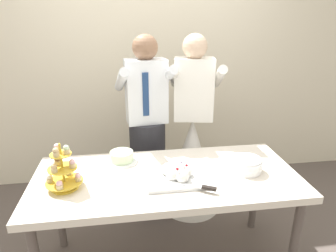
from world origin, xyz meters
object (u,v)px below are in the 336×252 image
dessert_table (167,184)px  person_groom (147,140)px  main_cake_tray (177,174)px  person_bride (192,153)px  plate_stack (247,165)px  cupcake_stand (63,172)px  round_cake (122,157)px

dessert_table → person_groom: (-0.07, 0.70, 0.05)m
person_groom → main_cake_tray: bearing=-79.9°
dessert_table → person_bride: 0.80m
main_cake_tray → plate_stack: size_ratio=2.05×
dessert_table → cupcake_stand: 0.69m
person_groom → plate_stack: bearing=-49.1°
cupcake_stand → round_cake: bearing=41.0°
main_cake_tray → person_groom: (-0.14, 0.77, -0.07)m
main_cake_tray → person_groom: 0.78m
person_groom → round_cake: bearing=-116.4°
cupcake_stand → plate_stack: cupcake_stand is taller
plate_stack → person_bride: bearing=106.4°
plate_stack → round_cake: bearing=162.2°
main_cake_tray → round_cake: bearing=139.2°
dessert_table → plate_stack: size_ratio=8.78×
main_cake_tray → plate_stack: (0.50, 0.04, 0.01)m
main_cake_tray → round_cake: (-0.36, 0.31, -0.00)m
main_cake_tray → plate_stack: 0.50m
dessert_table → person_groom: 0.70m
dessert_table → cupcake_stand: size_ratio=5.90×
cupcake_stand → main_cake_tray: 0.73m
round_cake → main_cake_tray: bearing=-40.8°
round_cake → person_bride: size_ratio=0.14×
person_bride → plate_stack: bearing=-73.6°
person_groom → dessert_table: bearing=-83.9°
main_cake_tray → person_groom: size_ratio=0.25×
cupcake_stand → person_groom: size_ratio=0.18×
dessert_table → person_bride: size_ratio=1.08×
plate_stack → main_cake_tray: bearing=-175.7°
dessert_table → cupcake_stand: bearing=-174.1°
main_cake_tray → person_bride: size_ratio=0.25×
dessert_table → person_bride: bearing=64.4°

